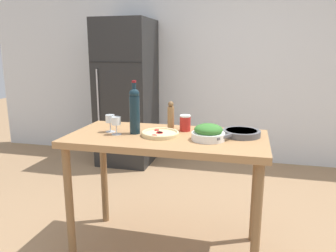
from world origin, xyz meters
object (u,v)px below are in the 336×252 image
object	(u,v)px
pepper_mill	(171,116)
homemade_pizza	(160,133)
salad_bowl	(208,133)
wine_bottle	(135,110)
wine_glass_far	(110,120)
salt_canister	(185,123)
refrigerator	(127,93)
cast_iron_skillet	(241,133)
wine_glass_near	(116,122)

from	to	relation	value
pepper_mill	homemade_pizza	bearing A→B (deg)	-98.31
salad_bowl	wine_bottle	bearing A→B (deg)	174.34
wine_glass_far	pepper_mill	size ratio (longest dim) A/B	0.59
pepper_mill	salt_canister	world-z (taller)	pepper_mill
salad_bowl	homemade_pizza	xyz separation A→B (m)	(-0.34, 0.03, -0.03)
refrigerator	wine_bottle	xyz separation A→B (m)	(0.78, -1.86, 0.13)
wine_bottle	wine_glass_far	bearing A→B (deg)	-179.22
homemade_pizza	salt_canister	xyz separation A→B (m)	(0.14, 0.18, 0.04)
pepper_mill	refrigerator	bearing A→B (deg)	120.65
wine_glass_far	salad_bowl	xyz separation A→B (m)	(0.72, -0.05, -0.04)
pepper_mill	cast_iron_skillet	size ratio (longest dim) A/B	0.56
wine_bottle	salt_canister	xyz separation A→B (m)	(0.33, 0.16, -0.11)
pepper_mill	wine_glass_far	bearing A→B (deg)	-156.84
refrigerator	cast_iron_skillet	world-z (taller)	refrigerator
wine_glass_near	wine_glass_far	bearing A→B (deg)	140.10
wine_glass_far	salt_canister	xyz separation A→B (m)	(0.52, 0.16, -0.03)
refrigerator	salad_bowl	size ratio (longest dim) A/B	8.36
wine_glass_near	refrigerator	bearing A→B (deg)	109.00
salad_bowl	wine_glass_far	bearing A→B (deg)	176.03
pepper_mill	cast_iron_skillet	world-z (taller)	pepper_mill
salad_bowl	homemade_pizza	bearing A→B (deg)	174.83
salt_canister	homemade_pizza	bearing A→B (deg)	-127.87
pepper_mill	salt_canister	distance (m)	0.12
salad_bowl	salt_canister	distance (m)	0.29
wine_glass_far	salt_canister	bearing A→B (deg)	17.19
wine_glass_far	cast_iron_skillet	bearing A→B (deg)	6.66
salad_bowl	cast_iron_skillet	world-z (taller)	salad_bowl
refrigerator	wine_glass_far	world-z (taller)	refrigerator
refrigerator	salad_bowl	bearing A→B (deg)	-55.61
wine_bottle	homemade_pizza	world-z (taller)	wine_bottle
refrigerator	wine_glass_far	size ratio (longest dim) A/B	14.61
wine_glass_far	salad_bowl	size ratio (longest dim) A/B	0.57
homemade_pizza	cast_iron_skillet	distance (m)	0.56
cast_iron_skillet	wine_glass_far	bearing A→B (deg)	-173.34
homemade_pizza	salt_canister	bearing A→B (deg)	52.13
wine_glass_near	pepper_mill	distance (m)	0.41
salad_bowl	homemade_pizza	size ratio (longest dim) A/B	0.85
refrigerator	wine_glass_far	bearing A→B (deg)	-72.43
wine_glass_near	cast_iron_skillet	size ratio (longest dim) A/B	0.33
wine_glass_far	wine_glass_near	bearing A→B (deg)	-39.90
wine_glass_near	pepper_mill	world-z (taller)	pepper_mill
wine_bottle	wine_glass_far	distance (m)	0.21
pepper_mill	cast_iron_skillet	xyz separation A→B (m)	(0.52, -0.07, -0.08)
cast_iron_skillet	pepper_mill	bearing A→B (deg)	172.64
wine_glass_near	salt_canister	bearing A→B (deg)	26.30
wine_glass_far	cast_iron_skillet	distance (m)	0.94
wine_glass_near	cast_iron_skillet	xyz separation A→B (m)	(0.86, 0.17, -0.07)
wine_glass_near	wine_glass_far	size ratio (longest dim) A/B	1.00
wine_glass_near	salad_bowl	xyz separation A→B (m)	(0.65, 0.01, -0.04)
cast_iron_skillet	wine_glass_near	bearing A→B (deg)	-168.83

